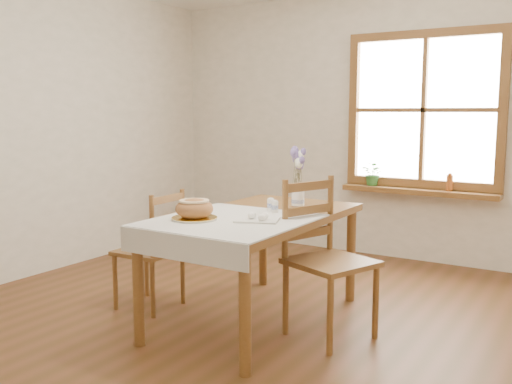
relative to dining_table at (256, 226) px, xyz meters
The scene contains 18 objects.
ground 0.73m from the dining_table, 90.00° to the right, with size 5.00×5.00×0.00m, color brown.
room_walls 1.08m from the dining_table, 90.00° to the right, with size 4.60×5.10×2.65m.
window 2.36m from the dining_table, 77.02° to the left, with size 1.46×0.08×1.46m.
window_sill 2.16m from the dining_table, 76.61° to the left, with size 1.46×0.20×0.05m.
dining_table is the anchor object (origin of this frame).
table_linen 0.32m from the dining_table, 90.00° to the right, with size 0.91×0.99×0.01m, color silver.
chair_left 0.87m from the dining_table, 168.06° to the right, with size 0.41×0.43×0.87m, color brown, non-canonical shape.
chair_right 0.58m from the dining_table, ahead, with size 0.47×0.49×1.01m, color brown, non-canonical shape.
bread_plate 0.48m from the dining_table, 115.00° to the right, with size 0.28×0.28×0.02m, color silver.
bread_loaf 0.50m from the dining_table, 115.00° to the right, with size 0.24×0.24×0.13m, color #A6683A.
egg_napkin 0.30m from the dining_table, 56.54° to the right, with size 0.27×0.22×0.01m, color silver.
eggs 0.31m from the dining_table, 56.54° to the right, with size 0.20×0.18×0.04m, color white, non-canonical shape.
salt_shaker 0.18m from the dining_table, 63.21° to the left, with size 0.05×0.05×0.09m, color silver.
pepper_shaker 0.19m from the dining_table, 31.48° to the left, with size 0.05×0.05×0.09m, color silver.
flower_vase 0.45m from the dining_table, 76.45° to the left, with size 0.10×0.10×0.11m, color silver.
lavender_bouquet 0.55m from the dining_table, 76.45° to the left, with size 0.17×0.17×0.32m, color #675699, non-canonical shape.
potted_plant 2.11m from the dining_table, 88.61° to the left, with size 0.21×0.23×0.18m, color #316D2B.
amber_bottle 2.24m from the dining_table, 69.59° to the left, with size 0.06×0.06×0.17m, color #984B1C.
Camera 1 is at (2.00, -2.92, 1.44)m, focal length 40.00 mm.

